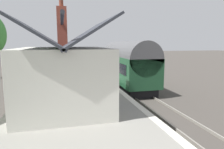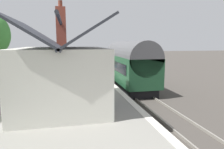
# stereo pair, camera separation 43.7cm
# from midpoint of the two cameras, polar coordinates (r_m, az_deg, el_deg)

# --- Properties ---
(ground_plane) EXTENTS (160.00, 160.00, 0.00)m
(ground_plane) POSITION_cam_midpoint_polar(r_m,az_deg,el_deg) (16.48, 3.28, -5.63)
(ground_plane) COLOR #423D38
(platform) EXTENTS (32.00, 6.67, 0.88)m
(platform) POSITION_cam_midpoint_polar(r_m,az_deg,el_deg) (15.67, -12.09, -4.93)
(platform) COLOR gray
(platform) RESTS_ON ground
(platform_edge_coping) EXTENTS (32.00, 0.36, 0.02)m
(platform_edge_coping) POSITION_cam_midpoint_polar(r_m,az_deg,el_deg) (15.97, -0.74, -2.81)
(platform_edge_coping) COLOR beige
(platform_edge_coping) RESTS_ON platform
(rail_near) EXTENTS (52.00, 0.08, 0.14)m
(rail_near) POSITION_cam_midpoint_polar(r_m,az_deg,el_deg) (17.00, 8.52, -5.02)
(rail_near) COLOR gray
(rail_near) RESTS_ON ground
(rail_far) EXTENTS (52.00, 0.08, 0.14)m
(rail_far) POSITION_cam_midpoint_polar(r_m,az_deg,el_deg) (16.51, 3.88, -5.35)
(rail_far) COLOR gray
(rail_far) RESTS_ON ground
(train) EXTENTS (8.80, 2.73, 4.32)m
(train) POSITION_cam_midpoint_polar(r_m,az_deg,el_deg) (18.53, 3.86, 2.96)
(train) COLOR black
(train) RESTS_ON ground
(station_building) EXTENTS (6.00, 4.52, 5.66)m
(station_building) POSITION_cam_midpoint_polar(r_m,az_deg,el_deg) (10.58, -14.55, -0.19)
(station_building) COLOR silver
(station_building) RESTS_ON platform
(bench_platform_end) EXTENTS (1.41, 0.47, 0.88)m
(bench_platform_end) POSITION_cam_midpoint_polar(r_m,az_deg,el_deg) (25.17, -10.92, 2.44)
(bench_platform_end) COLOR brown
(bench_platform_end) RESTS_ON platform
(bench_mid_platform) EXTENTS (1.41, 0.47, 0.88)m
(bench_mid_platform) POSITION_cam_midpoint_polar(r_m,az_deg,el_deg) (20.30, -9.74, 0.94)
(bench_mid_platform) COLOR brown
(bench_mid_platform) RESTS_ON platform
(bench_near_building) EXTENTS (1.41, 0.47, 0.88)m
(bench_near_building) POSITION_cam_midpoint_polar(r_m,az_deg,el_deg) (23.17, -10.08, 1.92)
(bench_near_building) COLOR brown
(bench_near_building) RESTS_ON platform
(bench_by_lamp) EXTENTS (1.41, 0.45, 0.88)m
(bench_by_lamp) POSITION_cam_midpoint_polar(r_m,az_deg,el_deg) (16.64, -9.24, -0.80)
(bench_by_lamp) COLOR brown
(bench_by_lamp) RESTS_ON platform
(planter_edge_far) EXTENTS (0.57, 0.57, 0.84)m
(planter_edge_far) POSITION_cam_midpoint_polar(r_m,az_deg,el_deg) (26.33, -8.92, 2.65)
(planter_edge_far) COLOR teal
(planter_edge_far) RESTS_ON platform
(planter_bench_left) EXTENTS (0.82, 0.32, 0.64)m
(planter_bench_left) POSITION_cam_midpoint_polar(r_m,az_deg,el_deg) (15.08, -4.68, -2.39)
(planter_bench_left) COLOR #9E5138
(planter_bench_left) RESTS_ON platform
(planter_under_sign) EXTENTS (1.09, 0.32, 0.62)m
(planter_under_sign) POSITION_cam_midpoint_polar(r_m,az_deg,el_deg) (20.49, -7.56, 0.56)
(planter_under_sign) COLOR gray
(planter_under_sign) RESTS_ON platform
(station_sign_board) EXTENTS (0.96, 0.06, 1.57)m
(station_sign_board) POSITION_cam_midpoint_polar(r_m,az_deg,el_deg) (18.39, -4.19, 2.46)
(station_sign_board) COLOR black
(station_sign_board) RESTS_ON platform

